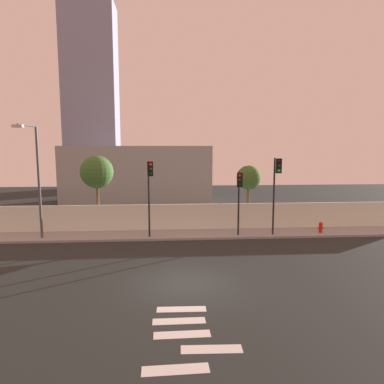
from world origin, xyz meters
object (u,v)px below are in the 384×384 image
Objects in this scene: traffic_light_right at (150,183)px; fire_hydrant at (321,227)px; street_lamp_curbside at (36,173)px; roadside_tree_leftmost at (97,172)px; roadside_tree_midleft at (249,178)px; traffic_light_center at (239,190)px; traffic_light_left at (276,180)px.

traffic_light_right is 6.64× the size of fire_hydrant.
street_lamp_curbside is at bearing -178.98° from fire_hydrant.
roadside_tree_leftmost is 11.27m from roadside_tree_midleft.
fire_hydrant is (5.88, 0.98, -2.73)m from traffic_light_center.
fire_hydrant is 6.17m from roadside_tree_midleft.
traffic_light_center is 0.60× the size of street_lamp_curbside.
street_lamp_curbside is at bearing -166.00° from roadside_tree_midleft.
traffic_light_center is 0.87× the size of traffic_light_right.
traffic_light_left is at bearing 0.34° from traffic_light_center.
roadside_tree_leftmost is (-9.65, 4.20, 0.85)m from traffic_light_center.
traffic_light_right is at bearing -44.03° from roadside_tree_leftmost.
roadside_tree_midleft is at bearing 14.00° from street_lamp_curbside.
street_lamp_curbside is 14.68m from roadside_tree_midleft.
traffic_light_center is 5.65m from traffic_light_right.
roadside_tree_midleft is (11.26, 0.00, -0.49)m from roadside_tree_leftmost.
fire_hydrant is at bearing -37.05° from roadside_tree_midleft.
roadside_tree_leftmost is (-4.02, 3.88, 0.42)m from traffic_light_right.
fire_hydrant is at bearing 3.30° from traffic_light_right.
traffic_light_left is 6.89× the size of fire_hydrant.
roadside_tree_leftmost reaches higher than fire_hydrant.
traffic_light_right is 1.07× the size of roadside_tree_midleft.
street_lamp_curbside is 9.59× the size of fire_hydrant.
roadside_tree_midleft is at bearing 100.30° from traffic_light_left.
traffic_light_left is 0.95× the size of roadside_tree_leftmost.
roadside_tree_midleft is (-4.27, 3.22, 3.09)m from fire_hydrant.
roadside_tree_leftmost is at bearing 135.97° from traffic_light_right.
traffic_light_left reaches higher than roadside_tree_midleft.
traffic_light_left is 1.20× the size of traffic_light_center.
street_lamp_curbside is at bearing 177.57° from traffic_light_left.
fire_hydrant is 0.14× the size of roadside_tree_leftmost.
roadside_tree_midleft is at bearing 142.95° from fire_hydrant.
traffic_light_center is (-2.37, -0.01, -0.58)m from traffic_light_left.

